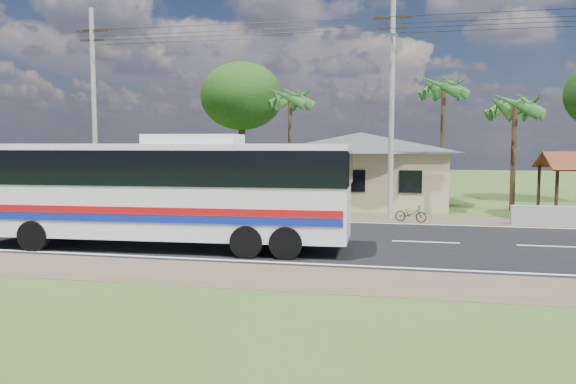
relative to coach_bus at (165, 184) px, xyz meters
name	(u,v)px	position (x,y,z in m)	size (l,w,h in m)	color
ground	(308,238)	(4.62, 3.10, -2.32)	(120.00, 120.00, 0.00)	#30491A
road	(308,238)	(4.62, 3.10, -2.31)	(120.00, 16.00, 0.03)	black
house	(360,161)	(5.62, 16.09, 0.32)	(12.40, 10.00, 5.00)	tan
utility_poles	(385,102)	(7.29, 9.58, 3.45)	(32.80, 2.22, 11.00)	#9E9E99
palm_near	(515,107)	(14.12, 14.10, 3.39)	(2.80, 2.80, 6.70)	#47301E
palm_mid	(444,89)	(10.62, 18.60, 4.84)	(2.80, 2.80, 8.20)	#47301E
palm_far	(290,100)	(0.62, 19.10, 4.36)	(2.80, 2.80, 7.70)	#47301E
tree_behind_house	(242,97)	(-3.38, 21.10, 4.80)	(6.00, 6.00, 9.61)	#47301E
coach_bus	(165,184)	(0.00, 0.00, 0.00)	(13.18, 3.39, 4.05)	silver
motorcycle	(411,214)	(8.62, 8.67, -1.91)	(0.54, 1.54, 0.81)	black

